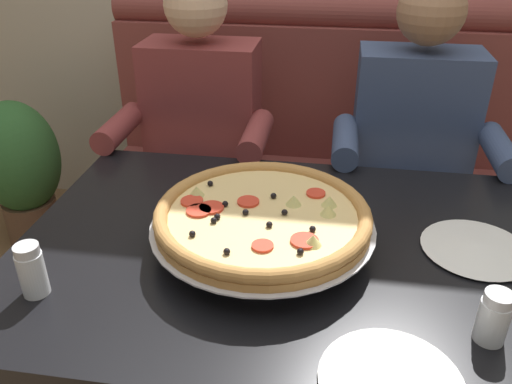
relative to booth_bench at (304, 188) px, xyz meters
The scene contains 10 objects.
booth_bench is the anchor object (origin of this frame).
dining_table 0.94m from the booth_bench, 90.00° to the right, with size 1.22×0.88×0.74m.
diner_left 0.55m from the booth_bench, 144.34° to the right, with size 0.54×0.64×1.27m.
diner_right 0.55m from the booth_bench, 35.66° to the right, with size 0.54×0.64×1.27m.
pizza 1.02m from the booth_bench, 92.45° to the right, with size 0.50×0.50×0.11m.
shaker_parmesan 1.31m from the booth_bench, 111.99° to the right, with size 0.05×0.05×0.11m.
shaker_pepper_flakes 1.28m from the booth_bench, 70.59° to the right, with size 0.06×0.06×0.10m.
plate_near_left 1.34m from the booth_bench, 80.03° to the right, with size 0.24×0.24×0.02m.
plate_near_right 1.03m from the booth_bench, 63.00° to the right, with size 0.24×0.24×0.02m.
potted_plant 1.28m from the booth_bench, behind, with size 0.36×0.36×0.70m.
Camera 1 is at (0.10, -0.99, 1.43)m, focal length 36.47 mm.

